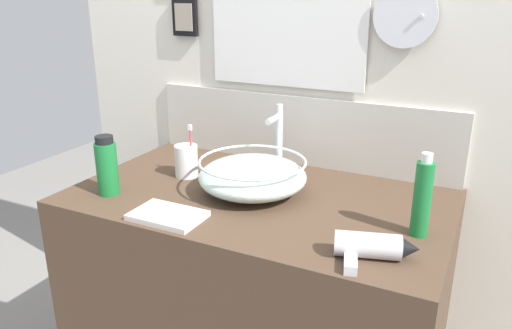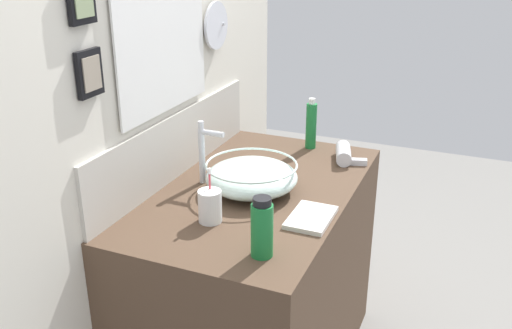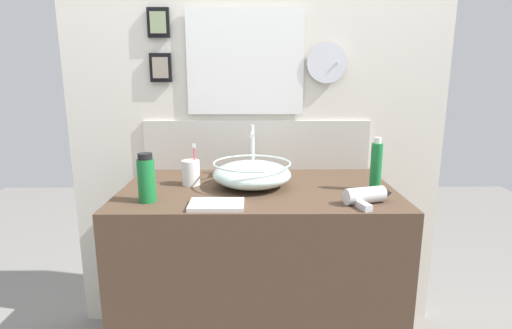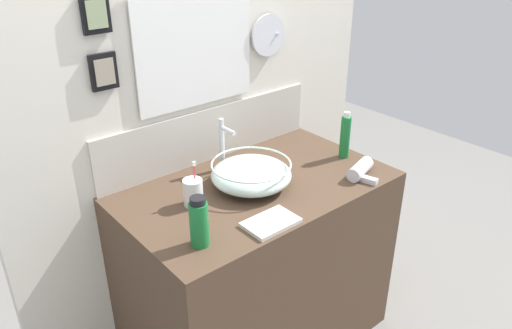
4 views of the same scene
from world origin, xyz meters
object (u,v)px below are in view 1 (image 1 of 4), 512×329
at_px(hair_drier, 373,247).
at_px(soap_dispenser, 422,198).
at_px(shampoo_bottle, 107,166).
at_px(glass_bowl_sink, 253,176).
at_px(faucet, 278,136).
at_px(hand_towel, 168,216).
at_px(toothbrush_cup, 186,161).

relative_size(hair_drier, soap_dispenser, 0.92).
bearing_deg(shampoo_bottle, hair_drier, -1.95).
relative_size(glass_bowl_sink, soap_dispenser, 1.51).
bearing_deg(faucet, glass_bowl_sink, -90.00).
bearing_deg(hand_towel, faucet, 74.30).
xyz_separation_m(shampoo_bottle, hand_towel, (0.27, -0.07, -0.08)).
bearing_deg(hair_drier, shampoo_bottle, 178.05).
height_order(faucet, toothbrush_cup, faucet).
relative_size(toothbrush_cup, soap_dispenser, 0.81).
bearing_deg(toothbrush_cup, faucet, 30.69).
xyz_separation_m(soap_dispenser, hand_towel, (-0.64, -0.21, -0.10)).
bearing_deg(toothbrush_cup, glass_bowl_sink, -6.93).
distance_m(faucet, hair_drier, 0.62).
relative_size(soap_dispenser, hand_towel, 1.12).
distance_m(hair_drier, soap_dispenser, 0.20).
distance_m(faucet, shampoo_bottle, 0.56).
distance_m(hair_drier, hand_towel, 0.57).
relative_size(glass_bowl_sink, hair_drier, 1.63).
relative_size(glass_bowl_sink, faucet, 1.39).
distance_m(faucet, toothbrush_cup, 0.32).
bearing_deg(soap_dispenser, hair_drier, -114.28).
bearing_deg(hand_towel, hair_drier, 3.73).
height_order(toothbrush_cup, shampoo_bottle, shampoo_bottle).
bearing_deg(toothbrush_cup, hand_towel, -65.50).
xyz_separation_m(glass_bowl_sink, faucet, (-0.00, 0.19, 0.08)).
relative_size(faucet, shampoo_bottle, 1.30).
relative_size(faucet, hand_towel, 1.21).
xyz_separation_m(faucet, soap_dispenser, (0.51, -0.25, -0.03)).
relative_size(hair_drier, toothbrush_cup, 1.14).
distance_m(soap_dispenser, hand_towel, 0.68).
distance_m(glass_bowl_sink, hair_drier, 0.49).
height_order(shampoo_bottle, hand_towel, shampoo_bottle).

